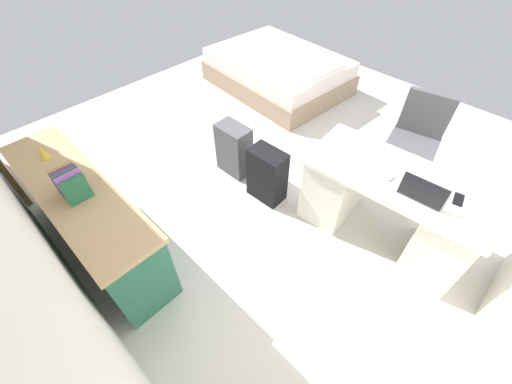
% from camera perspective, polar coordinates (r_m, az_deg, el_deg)
% --- Properties ---
extents(ground_plane, '(5.68, 5.68, 0.00)m').
position_cam_1_polar(ground_plane, '(3.72, 3.43, 5.06)').
color(ground_plane, beige).
extents(desk, '(1.49, 0.78, 0.73)m').
position_cam_1_polar(desk, '(2.98, 22.13, -2.28)').
color(desk, silver).
rests_on(desk, ground_plane).
extents(office_chair, '(0.54, 0.54, 0.94)m').
position_cam_1_polar(office_chair, '(3.65, 25.82, 7.36)').
color(office_chair, black).
rests_on(office_chair, ground_plane).
extents(credenza, '(1.80, 0.48, 0.74)m').
position_cam_1_polar(credenza, '(3.02, -27.25, -4.19)').
color(credenza, '#28664C').
rests_on(credenza, ground_plane).
extents(bed, '(1.99, 1.53, 0.58)m').
position_cam_1_polar(bed, '(5.07, 4.00, 20.51)').
color(bed, gray).
rests_on(bed, ground_plane).
extents(suitcase_black, '(0.37, 0.24, 0.57)m').
position_cam_1_polar(suitcase_black, '(3.16, 1.98, 3.00)').
color(suitcase_black, black).
rests_on(suitcase_black, ground_plane).
extents(suitcase_spare_grey, '(0.36, 0.23, 0.57)m').
position_cam_1_polar(suitcase_spare_grey, '(3.46, -3.92, 7.51)').
color(suitcase_spare_grey, '#4C4C51').
rests_on(suitcase_spare_grey, ground_plane).
extents(laptop, '(0.33, 0.25, 0.21)m').
position_cam_1_polar(laptop, '(2.61, 27.43, -0.01)').
color(laptop, '#333338').
rests_on(laptop, desk).
extents(computer_mouse, '(0.07, 0.10, 0.03)m').
position_cam_1_polar(computer_mouse, '(2.69, 22.54, 2.55)').
color(computer_mouse, white).
rests_on(computer_mouse, desk).
extents(cell_phone_near_laptop, '(0.09, 0.15, 0.01)m').
position_cam_1_polar(cell_phone_near_laptop, '(2.75, 32.19, -1.14)').
color(cell_phone_near_laptop, black).
rests_on(cell_phone_near_laptop, desk).
extents(book_row, '(0.24, 0.17, 0.23)m').
position_cam_1_polar(book_row, '(2.64, -29.99, 1.38)').
color(book_row, '#256640').
rests_on(book_row, credenza).
extents(figurine_small, '(0.08, 0.08, 0.11)m').
position_cam_1_polar(figurine_small, '(3.13, -33.59, 5.82)').
color(figurine_small, gold).
rests_on(figurine_small, credenza).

